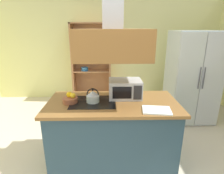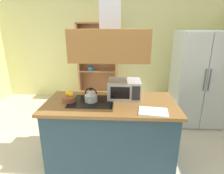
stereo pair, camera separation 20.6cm
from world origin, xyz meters
name	(u,v)px [view 2 (the right image)]	position (x,y,z in m)	size (l,w,h in m)	color
wall_back	(112,48)	(0.00, 3.00, 1.35)	(6.00, 0.12, 2.70)	beige
kitchen_island	(111,131)	(0.13, 0.38, 0.45)	(1.78, 0.89, 0.90)	#284150
range_hood	(110,35)	(0.13, 0.38, 1.78)	(0.90, 0.70, 1.21)	#905E2B
refrigerator	(198,79)	(1.76, 1.61, 0.91)	(0.90, 0.77, 1.81)	#AEBBBF
dish_cabinet	(98,67)	(-0.35, 2.78, 0.89)	(0.98, 0.40, 1.99)	#A97146
kettle	(91,96)	(-0.14, 0.38, 0.98)	(0.17, 0.17, 0.20)	#AFBDB8
cutting_board	(153,112)	(0.66, 0.08, 0.91)	(0.34, 0.24, 0.02)	white
microwave	(124,89)	(0.31, 0.55, 1.03)	(0.46, 0.35, 0.26)	#B7BABF
fruit_bowl	(69,98)	(-0.44, 0.37, 0.95)	(0.20, 0.20, 0.14)	brown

